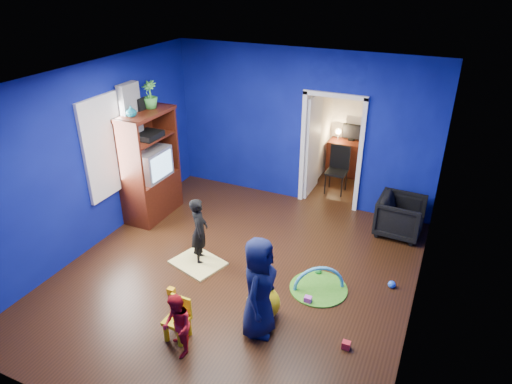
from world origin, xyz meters
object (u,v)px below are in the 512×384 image
at_px(child_black, 199,231).
at_px(study_desk, 348,158).
at_px(folding_chair, 337,171).
at_px(play_mat, 318,288).
at_px(tv_armoire, 149,165).
at_px(hopper_ball, 263,303).
at_px(toddler_red, 177,326).
at_px(vase, 131,111).
at_px(kid_chair, 177,322).
at_px(armchair, 400,216).
at_px(child_navy, 259,288).
at_px(crt_tv, 151,164).

bearing_deg(child_black, study_desk, -44.60).
bearing_deg(folding_chair, play_mat, -78.60).
relative_size(tv_armoire, hopper_ball, 4.38).
distance_m(child_black, folding_chair, 3.43).
relative_size(tv_armoire, study_desk, 2.23).
height_order(toddler_red, play_mat, toddler_red).
bearing_deg(tv_armoire, vase, -90.00).
distance_m(tv_armoire, study_desk, 4.32).
bearing_deg(kid_chair, armchair, 61.09).
xyz_separation_m(child_black, hopper_ball, (1.40, -0.76, -0.32)).
relative_size(hopper_ball, study_desk, 0.51).
bearing_deg(play_mat, hopper_ball, -120.66).
height_order(child_black, vase, vase).
relative_size(play_mat, study_desk, 0.94).
xyz_separation_m(child_black, child_navy, (1.45, -1.01, 0.14)).
bearing_deg(folding_chair, hopper_ball, -88.17).
bearing_deg(crt_tv, study_desk, 49.18).
xyz_separation_m(child_black, study_desk, (1.27, 4.15, -0.17)).
height_order(vase, kid_chair, vase).
bearing_deg(folding_chair, vase, -137.78).
distance_m(toddler_red, folding_chair, 4.96).
bearing_deg(crt_tv, child_navy, -33.29).
bearing_deg(armchair, kid_chair, 152.37).
height_order(vase, crt_tv, vase).
bearing_deg(child_black, play_mat, -115.09).
relative_size(child_black, kid_chair, 2.17).
relative_size(child_black, crt_tv, 1.55).
bearing_deg(crt_tv, toddler_red, -50.07).
xyz_separation_m(kid_chair, folding_chair, (0.69, 4.73, 0.21)).
relative_size(kid_chair, folding_chair, 0.54).
distance_m(tv_armoire, crt_tv, 0.06).
relative_size(hopper_ball, kid_chair, 0.89).
xyz_separation_m(kid_chair, play_mat, (1.32, 1.63, -0.24)).
bearing_deg(vase, crt_tv, 82.41).
relative_size(armchair, tv_armoire, 0.38).
bearing_deg(hopper_ball, crt_tv, 149.80).
height_order(armchair, folding_chair, folding_chair).
distance_m(vase, folding_chair, 4.13).
bearing_deg(armchair, vase, 111.53).
bearing_deg(crt_tv, kid_chair, -49.83).
xyz_separation_m(tv_armoire, crt_tv, (0.04, 0.00, 0.04)).
relative_size(armchair, child_black, 0.69).
bearing_deg(armchair, hopper_ball, 158.10).
bearing_deg(study_desk, toddler_red, -95.25).
distance_m(child_black, tv_armoire, 1.86).
bearing_deg(hopper_ball, study_desk, 91.47).
bearing_deg(child_navy, toddler_red, 127.66).
xyz_separation_m(child_navy, kid_chair, (-0.87, -0.53, -0.43)).
bearing_deg(study_desk, child_navy, -88.04).
height_order(toddler_red, vase, vase).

